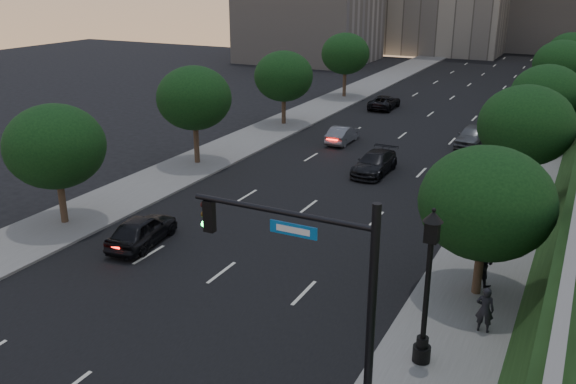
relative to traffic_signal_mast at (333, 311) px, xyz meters
The scene contains 24 objects.
ground 8.86m from the traffic_signal_mast, 169.26° to the left, with size 160.00×160.00×0.00m, color black.
road_surface 32.69m from the traffic_signal_mast, 104.12° to the left, with size 16.00×140.00×0.02m, color black.
sidewalk_right 31.79m from the traffic_signal_mast, 85.77° to the left, with size 4.50×140.00×0.15m, color slate.
sidewalk_left 36.55m from the traffic_signal_mast, 119.98° to the left, with size 4.50×140.00×0.15m, color slate.
office_block_filler 79.21m from the traffic_signal_mast, 115.38° to the left, with size 18.00×16.00×14.00m, color #A19C94.
tree_right_a 9.80m from the traffic_signal_mast, 75.95° to the left, with size 5.20×5.20×6.24m.
tree_right_b 21.65m from the traffic_signal_mast, 83.69° to the left, with size 5.20×5.20×6.74m.
tree_right_c 34.59m from the traffic_signal_mast, 86.06° to the left, with size 5.20×5.20×6.24m.
tree_right_d 48.57m from the traffic_signal_mast, 87.19° to the left, with size 5.20×5.20×6.74m.
tree_right_e 63.55m from the traffic_signal_mast, 87.86° to the left, with size 5.20×5.20×6.24m.
tree_left_a 19.71m from the traffic_signal_mast, 157.62° to the left, with size 5.00×5.00×6.34m.
tree_left_b 26.71m from the traffic_signal_mast, 133.06° to the left, with size 5.00×5.00×6.71m.
tree_left_c 37.27m from the traffic_signal_mast, 119.28° to the left, with size 5.00×5.00×6.34m.
tree_left_d 49.95m from the traffic_signal_mast, 111.40° to the left, with size 5.00×5.00×6.71m.
traffic_signal_mast is the anchor object (origin of this frame).
street_lamp 4.37m from the traffic_signal_mast, 67.37° to the left, with size 0.64×0.64×5.62m.
sedan_near_left 15.16m from the traffic_signal_mast, 150.43° to the left, with size 1.77×4.40×1.50m, color black.
sedan_mid_left 31.53m from the traffic_signal_mast, 111.34° to the left, with size 1.43×4.09×1.35m, color slate.
sedan_far_left 44.84m from the traffic_signal_mast, 106.35° to the left, with size 2.17×4.71×1.31m, color black.
sedan_near_right 24.15m from the traffic_signal_mast, 106.16° to the left, with size 1.97×4.84×1.40m, color black.
sedan_far_right 33.14m from the traffic_signal_mast, 94.08° to the left, with size 1.84×4.56×1.55m, color #4E5154.
pedestrian_a 7.85m from the traffic_signal_mast, 64.94° to the left, with size 0.64×0.42×1.76m, color black.
pedestrian_b 10.92m from the traffic_signal_mast, 76.78° to the left, with size 0.92×0.71×1.88m, color black.
pedestrian_c 16.84m from the traffic_signal_mast, 82.75° to the left, with size 1.06×0.44×1.81m, color black.
Camera 1 is at (13.37, -14.99, 12.30)m, focal length 38.00 mm.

